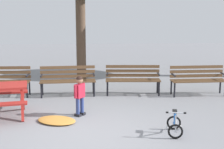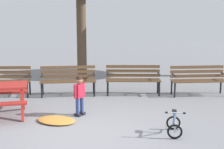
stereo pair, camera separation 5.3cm
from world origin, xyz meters
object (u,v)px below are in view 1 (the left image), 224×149
park_bench_far_left (2,79)px  park_bench_far_right (198,78)px  child_standing (80,93)px  park_bench_right (133,77)px  kids_bicycle (175,125)px  park_bench_left (68,78)px

park_bench_far_left → park_bench_far_right: bearing=-1.9°
park_bench_far_left → child_standing: bearing=-40.8°
park_bench_right → park_bench_far_right: 1.90m
child_standing → kids_bicycle: size_ratio=1.59×
child_standing → kids_bicycle: (1.95, -1.33, -0.36)m
park_bench_right → child_standing: (-1.50, -1.99, 0.05)m
park_bench_right → child_standing: bearing=-127.0°
child_standing → park_bench_far_right: bearing=28.0°
park_bench_right → kids_bicycle: bearing=-82.2°
park_bench_left → park_bench_right: bearing=0.9°
park_bench_far_right → park_bench_left: bearing=177.6°
park_bench_far_left → park_bench_left: 1.89m
park_bench_far_right → park_bench_right: bearing=174.2°
park_bench_left → child_standing: size_ratio=1.69×
park_bench_left → park_bench_far_left: bearing=179.1°
park_bench_right → kids_bicycle: 3.36m
park_bench_far_left → kids_bicycle: size_ratio=2.66×
park_bench_left → park_bench_far_right: 3.81m
child_standing → park_bench_right: bearing=53.0°
park_bench_left → park_bench_right: size_ratio=1.00×
park_bench_left → park_bench_far_right: size_ratio=1.01×
park_bench_right → park_bench_left: bearing=-179.1°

